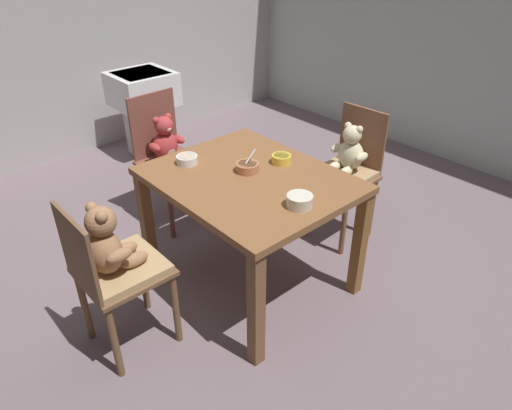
# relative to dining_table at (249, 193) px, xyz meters

# --- Properties ---
(ground_plane) EXTENTS (5.20, 5.20, 0.04)m
(ground_plane) POSITION_rel_dining_table_xyz_m (0.00, 0.00, -0.64)
(ground_plane) COLOR slate
(dining_table) EXTENTS (1.09, 0.89, 0.72)m
(dining_table) POSITION_rel_dining_table_xyz_m (0.00, 0.00, 0.00)
(dining_table) COLOR brown
(dining_table) RESTS_ON ground_plane
(teddy_chair_far_center) EXTENTS (0.39, 0.40, 0.90)m
(teddy_chair_far_center) POSITION_rel_dining_table_xyz_m (0.05, 0.83, -0.08)
(teddy_chair_far_center) COLOR brown
(teddy_chair_far_center) RESTS_ON ground_plane
(teddy_chair_near_front) EXTENTS (0.39, 0.40, 0.86)m
(teddy_chair_near_front) POSITION_rel_dining_table_xyz_m (-0.04, -0.83, -0.06)
(teddy_chair_near_front) COLOR brown
(teddy_chair_near_front) RESTS_ON ground_plane
(teddy_chair_near_left) EXTENTS (0.43, 0.42, 0.92)m
(teddy_chair_near_left) POSITION_rel_dining_table_xyz_m (-0.95, 0.05, -0.07)
(teddy_chair_near_left) COLOR brown
(teddy_chair_near_left) RESTS_ON ground_plane
(porridge_bowl_terracotta_center) EXTENTS (0.13, 0.14, 0.11)m
(porridge_bowl_terracotta_center) POSITION_rel_dining_table_xyz_m (-0.06, 0.04, 0.13)
(porridge_bowl_terracotta_center) COLOR #B87248
(porridge_bowl_terracotta_center) RESTS_ON dining_table
(porridge_bowl_white_near_left) EXTENTS (0.12, 0.12, 0.05)m
(porridge_bowl_white_near_left) POSITION_rel_dining_table_xyz_m (-0.37, -0.16, 0.13)
(porridge_bowl_white_near_left) COLOR silver
(porridge_bowl_white_near_left) RESTS_ON dining_table
(porridge_bowl_yellow_far_center) EXTENTS (0.11, 0.11, 0.05)m
(porridge_bowl_yellow_far_center) POSITION_rel_dining_table_xyz_m (-0.01, 0.25, 0.13)
(porridge_bowl_yellow_far_center) COLOR yellow
(porridge_bowl_yellow_far_center) RESTS_ON dining_table
(porridge_bowl_cream_near_right) EXTENTS (0.13, 0.13, 0.06)m
(porridge_bowl_cream_near_right) POSITION_rel_dining_table_xyz_m (0.40, -0.02, 0.13)
(porridge_bowl_cream_near_right) COLOR beige
(porridge_bowl_cream_near_right) RESTS_ON dining_table
(sink_basin) EXTENTS (0.50, 0.52, 0.78)m
(sink_basin) POSITION_rel_dining_table_xyz_m (-2.05, 0.51, -0.11)
(sink_basin) COLOR #B7B2A8
(sink_basin) RESTS_ON ground_plane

